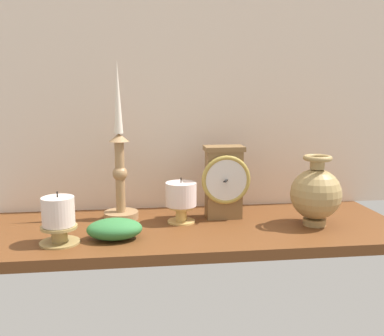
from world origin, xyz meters
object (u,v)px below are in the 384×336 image
at_px(candlestick_tall_left, 120,169).
at_px(brass_vase_bulbous, 316,193).
at_px(pillar_candle_near_clock, 59,219).
at_px(pillar_candle_front, 181,198).
at_px(mantel_clock, 224,181).

distance_m(candlestick_tall_left, brass_vase_bulbous, 0.48).
bearing_deg(pillar_candle_near_clock, pillar_candle_front, 23.76).
distance_m(mantel_clock, pillar_candle_front, 0.12).
relative_size(mantel_clock, candlestick_tall_left, 0.47).
distance_m(brass_vase_bulbous, pillar_candle_front, 0.32).
relative_size(candlestick_tall_left, brass_vase_bulbous, 2.32).
distance_m(mantel_clock, candlestick_tall_left, 0.26).
relative_size(brass_vase_bulbous, pillar_candle_near_clock, 1.51).
distance_m(candlestick_tall_left, pillar_candle_near_clock, 0.22).
bearing_deg(brass_vase_bulbous, pillar_candle_front, 168.43).
xyz_separation_m(candlestick_tall_left, brass_vase_bulbous, (0.46, -0.11, -0.05)).
bearing_deg(candlestick_tall_left, mantel_clock, -5.62).
bearing_deg(pillar_candle_near_clock, candlestick_tall_left, 53.90).
bearing_deg(mantel_clock, brass_vase_bulbous, -23.35).
bearing_deg(pillar_candle_near_clock, mantel_clock, 20.52).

